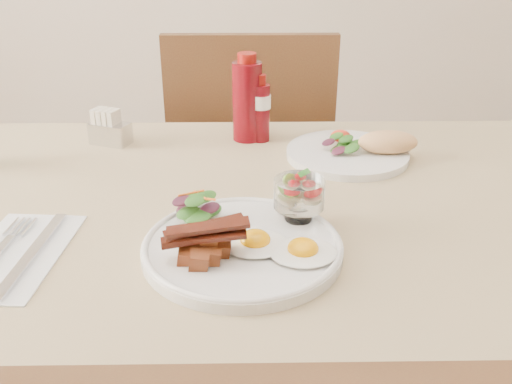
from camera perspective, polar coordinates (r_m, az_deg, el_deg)
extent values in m
cylinder|color=#53381A|center=(1.54, -23.20, -8.71)|extent=(0.06, 0.06, 0.71)
cylinder|color=#53381A|center=(1.55, 22.19, -8.36)|extent=(0.06, 0.06, 0.71)
cube|color=#53381A|center=(0.92, -0.32, -3.21)|extent=(1.30, 0.85, 0.04)
cube|color=tan|center=(0.91, -0.32, -2.06)|extent=(1.33, 0.88, 0.00)
cylinder|color=#53381A|center=(1.68, -6.72, -8.84)|extent=(0.04, 0.04, 0.45)
cylinder|color=#53381A|center=(1.68, 5.72, -8.74)|extent=(0.04, 0.04, 0.45)
cylinder|color=#53381A|center=(1.99, -5.79, -2.92)|extent=(0.04, 0.04, 0.45)
cylinder|color=#53381A|center=(1.99, 4.62, -2.84)|extent=(0.04, 0.04, 0.45)
cube|color=#53381A|center=(1.71, -0.58, 1.26)|extent=(0.42, 0.42, 0.03)
cube|color=#53381A|center=(1.44, -0.56, 6.46)|extent=(0.42, 0.03, 0.46)
cylinder|color=white|center=(0.80, -1.37, -5.64)|extent=(0.28, 0.28, 0.02)
ellipsoid|color=white|center=(0.77, 4.70, -5.99)|extent=(0.11, 0.10, 0.01)
ellipsoid|color=#FF9E05|center=(0.77, 4.72, -5.63)|extent=(0.04, 0.04, 0.03)
ellipsoid|color=white|center=(0.79, -0.08, -5.13)|extent=(0.11, 0.10, 0.01)
ellipsoid|color=#FF9E05|center=(0.78, -0.08, -4.77)|extent=(0.04, 0.04, 0.03)
cube|color=brown|center=(0.77, -5.63, -5.62)|extent=(0.03, 0.03, 0.02)
cube|color=brown|center=(0.75, -4.49, -6.29)|extent=(0.03, 0.03, 0.02)
cube|color=brown|center=(0.75, -7.03, -6.41)|extent=(0.03, 0.03, 0.02)
cube|color=brown|center=(0.76, -3.45, -5.64)|extent=(0.03, 0.03, 0.02)
cube|color=brown|center=(0.74, -5.70, -6.75)|extent=(0.03, 0.03, 0.02)
cube|color=brown|center=(0.77, -6.58, -5.38)|extent=(0.03, 0.03, 0.02)
cube|color=brown|center=(0.75, -4.70, -4.83)|extent=(0.03, 0.03, 0.02)
cube|color=#531A0D|center=(0.75, -5.39, -4.48)|extent=(0.11, 0.04, 0.01)
cube|color=#531A0D|center=(0.74, -5.13, -4.46)|extent=(0.11, 0.03, 0.01)
cube|color=#531A0D|center=(0.75, -5.15, -3.55)|extent=(0.11, 0.05, 0.01)
cube|color=#531A0D|center=(0.74, -4.81, -3.52)|extent=(0.11, 0.03, 0.01)
ellipsoid|color=#1C4913|center=(0.86, -5.96, -2.37)|extent=(0.04, 0.03, 0.01)
ellipsoid|color=#1C4913|center=(0.86, -4.63, -1.87)|extent=(0.04, 0.03, 0.01)
ellipsoid|color=#3D1322|center=(0.87, -6.94, -1.64)|extent=(0.04, 0.03, 0.01)
ellipsoid|color=#1C4913|center=(0.84, -5.76, -2.51)|extent=(0.04, 0.03, 0.01)
ellipsoid|color=#1C4913|center=(0.84, -6.83, -2.05)|extent=(0.04, 0.03, 0.01)
ellipsoid|color=#3D1322|center=(0.84, -4.65, -1.63)|extent=(0.03, 0.02, 0.01)
ellipsoid|color=#1C4913|center=(0.87, -6.08, -0.52)|extent=(0.04, 0.03, 0.01)
ellipsoid|color=#1C4913|center=(0.86, -5.04, -0.46)|extent=(0.04, 0.03, 0.01)
ellipsoid|color=#3D1322|center=(0.85, -7.46, -0.87)|extent=(0.03, 0.02, 0.01)
ellipsoid|color=#1C4913|center=(0.84, -6.00, -0.80)|extent=(0.04, 0.03, 0.01)
cylinder|color=orange|center=(0.85, -5.60, -0.32)|extent=(0.02, 0.04, 0.01)
cylinder|color=orange|center=(0.85, -6.51, -0.10)|extent=(0.04, 0.01, 0.01)
cylinder|color=orange|center=(0.84, -5.28, -0.64)|extent=(0.04, 0.02, 0.01)
cylinder|color=white|center=(0.86, 4.25, -2.40)|extent=(0.04, 0.04, 0.01)
cylinder|color=white|center=(0.85, 4.27, -1.79)|extent=(0.02, 0.02, 0.01)
cylinder|color=white|center=(0.84, 4.33, -0.13)|extent=(0.08, 0.08, 0.04)
cylinder|color=beige|center=(0.84, 3.49, -0.55)|extent=(0.02, 0.02, 0.01)
cylinder|color=beige|center=(0.84, 5.21, -0.47)|extent=(0.02, 0.02, 0.01)
cylinder|color=beige|center=(0.85, 4.09, 0.17)|extent=(0.02, 0.02, 0.01)
cylinder|color=#78AC34|center=(0.84, 3.55, 0.82)|extent=(0.03, 0.03, 0.01)
cone|color=red|center=(0.83, 5.25, 0.69)|extent=(0.02, 0.02, 0.02)
cone|color=red|center=(0.82, 3.70, 0.84)|extent=(0.02, 0.02, 0.02)
cone|color=red|center=(0.84, 4.29, 1.62)|extent=(0.02, 0.02, 0.02)
ellipsoid|color=#398B32|center=(0.83, 4.63, 1.83)|extent=(0.02, 0.01, 0.00)
ellipsoid|color=#398B32|center=(0.83, 5.02, 2.05)|extent=(0.02, 0.01, 0.00)
cylinder|color=white|center=(1.13, 9.10, 3.79)|extent=(0.24, 0.24, 0.01)
ellipsoid|color=#1C4913|center=(1.12, 8.31, 4.24)|extent=(0.04, 0.04, 0.01)
ellipsoid|color=#1C4913|center=(1.14, 8.85, 4.87)|extent=(0.04, 0.03, 0.01)
ellipsoid|color=#3D1322|center=(1.10, 8.29, 4.12)|extent=(0.04, 0.03, 0.01)
ellipsoid|color=#1C4913|center=(1.10, 9.50, 4.31)|extent=(0.04, 0.03, 0.01)
ellipsoid|color=#1C4913|center=(1.12, 9.97, 4.81)|extent=(0.03, 0.03, 0.01)
ellipsoid|color=#3D1322|center=(1.12, 7.26, 4.97)|extent=(0.03, 0.03, 0.01)
ellipsoid|color=#1C4913|center=(1.13, 8.99, 5.26)|extent=(0.04, 0.03, 0.01)
ellipsoid|color=#1C4913|center=(1.13, 8.03, 5.55)|extent=(0.03, 0.03, 0.01)
ellipsoid|color=red|center=(1.15, 8.43, 5.36)|extent=(0.04, 0.03, 0.02)
ellipsoid|color=tan|center=(1.12, 13.07, 5.00)|extent=(0.13, 0.09, 0.05)
cylinder|color=#54040B|center=(1.19, -0.88, 9.01)|extent=(0.07, 0.07, 0.16)
cylinder|color=maroon|center=(1.16, -0.91, 13.28)|extent=(0.04, 0.04, 0.02)
cylinder|color=#54040B|center=(1.18, 0.51, 7.89)|extent=(0.05, 0.05, 0.12)
cylinder|color=silver|center=(1.18, 0.51, 9.04)|extent=(0.05, 0.05, 0.03)
cylinder|color=maroon|center=(1.16, 0.52, 11.15)|extent=(0.03, 0.03, 0.02)
cube|color=silver|center=(1.22, -14.35, 5.70)|extent=(0.09, 0.07, 0.04)
cube|color=#CAB58F|center=(1.22, -15.53, 6.98)|extent=(0.02, 0.04, 0.05)
cube|color=#CAB58F|center=(1.22, -15.01, 6.93)|extent=(0.02, 0.04, 0.05)
cube|color=#CAB58F|center=(1.21, -14.49, 6.88)|extent=(0.02, 0.04, 0.05)
cube|color=#CAB58F|center=(1.20, -13.96, 6.82)|extent=(0.02, 0.04, 0.05)
cube|color=white|center=(0.87, -22.92, -5.76)|extent=(0.14, 0.24, 0.00)
cube|color=silver|center=(0.85, -21.43, -5.62)|extent=(0.03, 0.22, 0.00)
cube|color=silver|center=(0.93, -23.27, -3.18)|extent=(0.01, 0.05, 0.00)
cube|color=silver|center=(0.93, -22.76, -3.21)|extent=(0.01, 0.05, 0.00)
cube|color=silver|center=(0.92, -22.24, -3.24)|extent=(0.01, 0.05, 0.00)
cube|color=silver|center=(0.92, -21.73, -3.27)|extent=(0.01, 0.05, 0.00)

